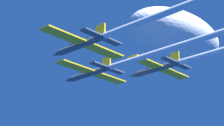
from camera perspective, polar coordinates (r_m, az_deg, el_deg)
jet_lead at (r=67.25m, az=7.18°, el=1.79°), size 15.19×54.03×2.52m
jet_left_wing at (r=56.69m, az=6.77°, el=6.34°), size 15.19×50.93×2.52m
cloud_wispy at (r=111.63m, az=8.10°, el=3.31°), size 30.51×16.78×10.68m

